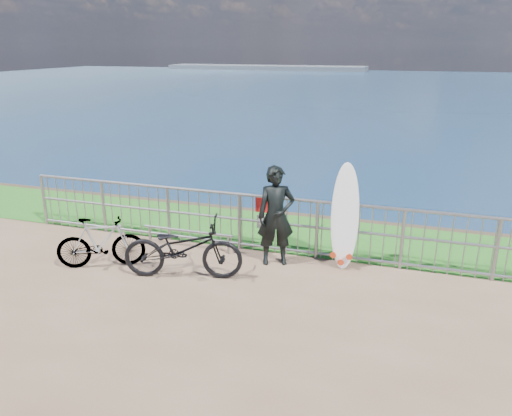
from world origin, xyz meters
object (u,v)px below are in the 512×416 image
(surfer, at_px, (276,216))
(surfboard, at_px, (345,220))
(bicycle_near, at_px, (183,248))
(bicycle_far, at_px, (101,242))

(surfer, bearing_deg, surfboard, -8.91)
(surfer, xyz_separation_m, bicycle_near, (-1.33, -1.03, -0.37))
(bicycle_near, relative_size, bicycle_far, 1.31)
(bicycle_near, distance_m, bicycle_far, 1.57)
(surfboard, relative_size, bicycle_near, 0.93)
(surfer, relative_size, bicycle_near, 0.90)
(surfboard, height_order, bicycle_far, surfboard)
(surfboard, relative_size, bicycle_far, 1.22)
(surfer, xyz_separation_m, bicycle_far, (-2.89, -1.09, -0.44))
(bicycle_far, bearing_deg, surfboard, -97.93)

